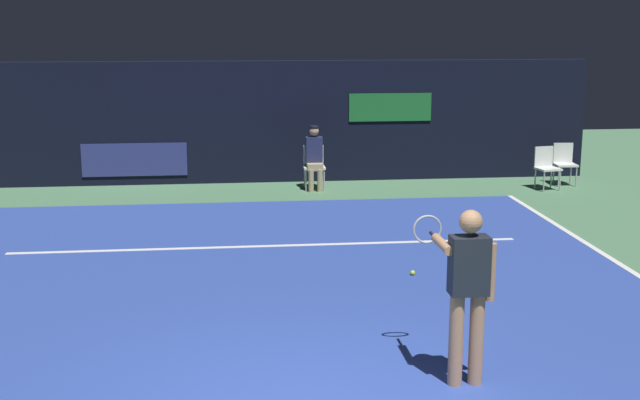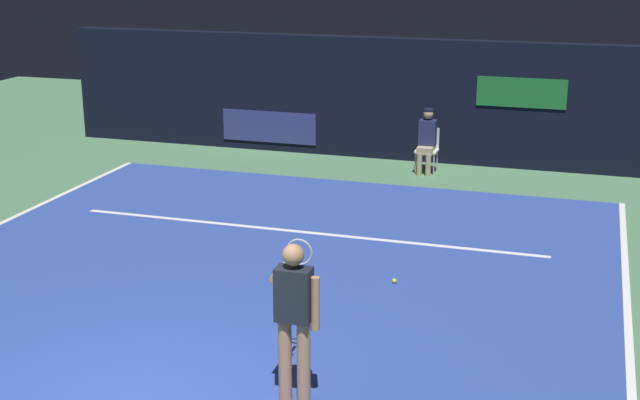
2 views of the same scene
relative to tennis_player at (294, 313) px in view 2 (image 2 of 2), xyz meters
name	(u,v)px [view 2 (image 2 of 2)]	position (x,y,z in m)	size (l,w,h in m)	color
ground_plane	(264,270)	(-1.65, 3.41, -0.99)	(29.63, 29.63, 0.00)	#4C7A56
court_surface	(264,270)	(-1.65, 3.41, -0.98)	(10.07, 10.02, 0.01)	#2D479E
line_sideline_left	(627,311)	(3.34, 3.41, -0.97)	(0.10, 10.02, 0.01)	white
line_service	(303,232)	(-1.65, 5.16, -0.97)	(7.85, 0.10, 0.01)	white
back_wall	(382,99)	(-1.65, 10.57, 0.31)	(14.62, 0.33, 2.60)	black
tennis_player	(294,313)	(0.00, 0.00, 0.00)	(0.63, 0.92, 1.73)	tan
line_judge_on_chair	(427,140)	(-0.46, 9.54, -0.30)	(0.44, 0.53, 1.32)	white
tennis_ball	(394,281)	(0.26, 3.45, -0.94)	(0.07, 0.07, 0.07)	#CCE033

